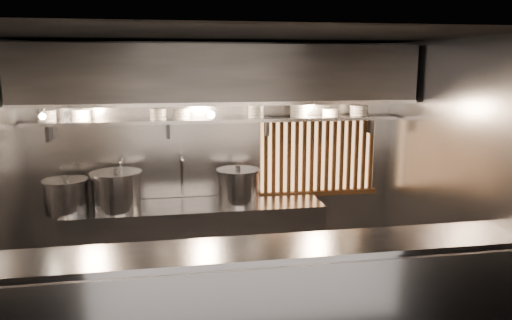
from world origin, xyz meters
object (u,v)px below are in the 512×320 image
object	(u,v)px
heat_lamp	(40,111)
stock_pot_mid	(117,191)
stock_pot_right	(238,186)
pendant_bulb	(211,114)
stock_pot_left	(66,196)

from	to	relation	value
heat_lamp	stock_pot_mid	distance (m)	1.20
heat_lamp	stock_pot_right	distance (m)	2.32
pendant_bulb	stock_pot_mid	distance (m)	1.39
heat_lamp	pendant_bulb	size ratio (longest dim) A/B	1.87
pendant_bulb	stock_pot_left	bearing A→B (deg)	-176.55
pendant_bulb	stock_pot_left	size ratio (longest dim) A/B	0.31
stock_pot_left	stock_pot_right	bearing A→B (deg)	0.52
stock_pot_mid	pendant_bulb	bearing A→B (deg)	5.38
pendant_bulb	stock_pot_right	xyz separation A→B (m)	(0.30, -0.08, -0.85)
heat_lamp	stock_pot_left	xyz separation A→B (m)	(0.15, 0.25, -0.98)
stock_pot_left	stock_pot_mid	xyz separation A→B (m)	(0.55, -0.00, 0.03)
heat_lamp	stock_pot_right	world-z (taller)	heat_lamp
stock_pot_right	stock_pot_mid	bearing A→B (deg)	-179.11
pendant_bulb	stock_pot_mid	xyz separation A→B (m)	(-1.10, -0.10, -0.84)
stock_pot_left	stock_pot_mid	size ratio (longest dim) A/B	0.87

